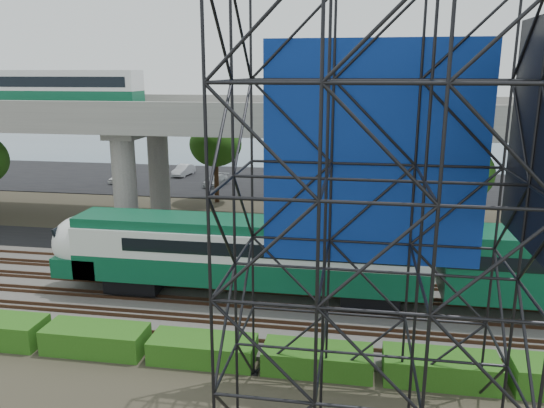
# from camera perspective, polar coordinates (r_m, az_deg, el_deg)

# --- Properties ---
(ground) EXTENTS (140.00, 140.00, 0.00)m
(ground) POSITION_cam_1_polar(r_m,az_deg,el_deg) (28.28, -6.85, -11.78)
(ground) COLOR #474233
(ground) RESTS_ON ground
(ballast_bed) EXTENTS (90.00, 12.00, 0.20)m
(ballast_bed) POSITION_cam_1_polar(r_m,az_deg,el_deg) (29.99, -5.79, -9.98)
(ballast_bed) COLOR slate
(ballast_bed) RESTS_ON ground
(service_road) EXTENTS (90.00, 5.00, 0.08)m
(service_road) POSITION_cam_1_polar(r_m,az_deg,el_deg) (37.70, -2.45, -4.90)
(service_road) COLOR black
(service_road) RESTS_ON ground
(parking_lot) EXTENTS (90.00, 18.00, 0.08)m
(parking_lot) POSITION_cam_1_polar(r_m,az_deg,el_deg) (60.12, 2.10, 2.29)
(parking_lot) COLOR black
(parking_lot) RESTS_ON ground
(harbor_water) EXTENTS (140.00, 40.00, 0.03)m
(harbor_water) POSITION_cam_1_polar(r_m,az_deg,el_deg) (81.66, 4.07, 5.37)
(harbor_water) COLOR #43596F
(harbor_water) RESTS_ON ground
(rail_tracks) EXTENTS (90.00, 9.52, 0.16)m
(rail_tracks) POSITION_cam_1_polar(r_m,az_deg,el_deg) (29.91, -5.80, -9.67)
(rail_tracks) COLOR #472D1E
(rail_tracks) RESTS_ON ballast_bed
(commuter_train) EXTENTS (29.30, 3.06, 4.30)m
(commuter_train) POSITION_cam_1_polar(r_m,az_deg,el_deg) (28.24, 1.71, -5.39)
(commuter_train) COLOR black
(commuter_train) RESTS_ON rail_tracks
(overpass) EXTENTS (80.00, 12.00, 12.40)m
(overpass) POSITION_cam_1_polar(r_m,az_deg,el_deg) (41.49, -2.60, 8.42)
(overpass) COLOR #9E9B93
(overpass) RESTS_ON ground
(scaffold_tower) EXTENTS (9.36, 6.36, 15.00)m
(scaffold_tower) POSITION_cam_1_polar(r_m,az_deg,el_deg) (17.11, 10.81, -2.49)
(scaffold_tower) COLOR black
(scaffold_tower) RESTS_ON ground
(hedge_strip) EXTENTS (34.60, 1.80, 1.20)m
(hedge_strip) POSITION_cam_1_polar(r_m,az_deg,el_deg) (24.11, -7.43, -15.14)
(hedge_strip) COLOR #245112
(hedge_strip) RESTS_ON ground
(trees) EXTENTS (40.94, 16.94, 7.69)m
(trees) POSITION_cam_1_polar(r_m,az_deg,el_deg) (42.84, -7.12, 4.94)
(trees) COLOR #382314
(trees) RESTS_ON ground
(suv) EXTENTS (4.69, 2.73, 1.23)m
(suv) POSITION_cam_1_polar(r_m,az_deg,el_deg) (39.88, -15.87, -3.39)
(suv) COLOR black
(suv) RESTS_ON service_road
(parked_cars) EXTENTS (39.14, 9.44, 1.32)m
(parked_cars) POSITION_cam_1_polar(r_m,az_deg,el_deg) (59.78, 2.45, 2.85)
(parked_cars) COLOR white
(parked_cars) RESTS_ON parking_lot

